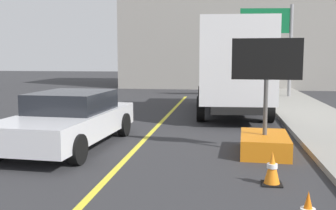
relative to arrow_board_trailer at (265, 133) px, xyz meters
name	(u,v)px	position (x,y,z in m)	size (l,w,h in m)	color
arrow_board_trailer	(265,133)	(0.00, 0.00, 0.00)	(1.60, 1.85, 2.70)	orange
box_truck	(232,66)	(-0.69, 6.49, 1.43)	(2.95, 7.49, 3.58)	black
pickup_car	(69,119)	(-4.86, 0.12, 0.22)	(2.36, 4.90, 1.38)	silver
highway_guide_sign	(276,35)	(1.73, 12.64, 2.94)	(2.78, 0.38, 5.00)	gray
far_building_block	(237,26)	(-0.08, 21.89, 4.08)	(16.66, 7.80, 9.11)	gray
traffic_cone_far_lane	(272,169)	(-0.09, -2.36, -0.18)	(0.36, 0.36, 0.61)	black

